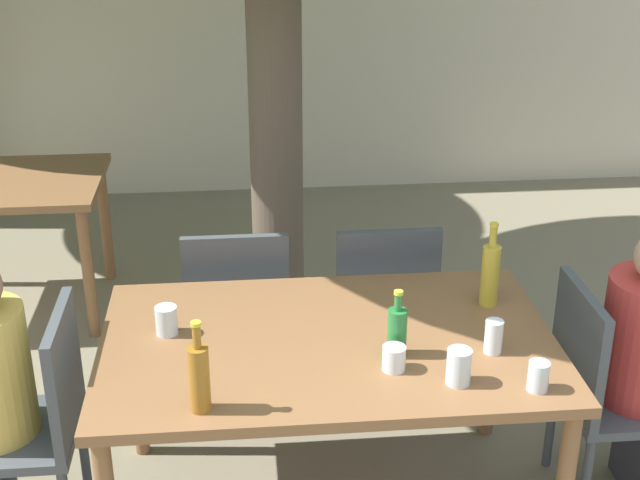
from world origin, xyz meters
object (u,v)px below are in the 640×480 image
green_bottle_2 (397,331)px  dining_table_front (328,357)px  patio_chair_3 (383,302)px  patio_chair_2 (237,308)px  drinking_glass_3 (394,358)px  dining_table_back (2,199)px  drinking_glass_2 (166,320)px  oil_cruet_1 (490,273)px  patio_chair_0 (37,415)px  amber_bottle_0 (199,376)px  drinking_glass_4 (459,367)px  patio_chair_1 (603,384)px  drinking_glass_0 (538,376)px  drinking_glass_1 (494,337)px

green_bottle_2 → dining_table_front: bearing=150.3°
dining_table_front → patio_chair_3: bearing=66.4°
patio_chair_2 → drinking_glass_3: size_ratio=10.52×
dining_table_back → drinking_glass_2: drinking_glass_2 is taller
dining_table_front → oil_cruet_1: bearing=18.3°
patio_chair_0 → dining_table_front: bearing=90.0°
patio_chair_0 → amber_bottle_0: amber_bottle_0 is taller
drinking_glass_4 → patio_chair_1: bearing=26.2°
amber_bottle_0 → oil_cruet_1: size_ratio=0.92×
patio_chair_3 → drinking_glass_0: size_ratio=9.02×
amber_bottle_0 → drinking_glass_3: (0.63, 0.17, -0.08)m
drinking_glass_2 → drinking_glass_4: bearing=-23.4°
patio_chair_0 → drinking_glass_3: bearing=80.0°
dining_table_back → patio_chair_1: (2.57, -1.80, -0.14)m
green_bottle_2 → drinking_glass_1: (0.33, -0.01, -0.03)m
patio_chair_2 → drinking_glass_0: (0.95, -1.11, 0.30)m
drinking_glass_1 → drinking_glass_2: bearing=168.2°
patio_chair_0 → drinking_glass_1: patio_chair_0 is taller
oil_cruet_1 → amber_bottle_0: bearing=-150.6°
patio_chair_0 → green_bottle_2: size_ratio=3.69×
dining_table_front → patio_chair_3: (0.32, 0.73, -0.18)m
oil_cruet_1 → dining_table_back: bearing=143.7°
patio_chair_0 → drinking_glass_4: 1.49m
drinking_glass_0 → drinking_glass_1: size_ratio=0.83×
patio_chair_2 → patio_chair_0: bearing=45.8°
patio_chair_0 → drinking_glass_0: 1.73m
patio_chair_2 → drinking_glass_4: size_ratio=7.38×
dining_table_front → patio_chair_2: patio_chair_2 is taller
dining_table_front → drinking_glass_4: (0.39, -0.32, 0.13)m
drinking_glass_0 → patio_chair_2: bearing=130.5°
oil_cruet_1 → patio_chair_1: bearing=-27.3°
dining_table_back → oil_cruet_1: 2.70m
dining_table_front → drinking_glass_0: (0.63, -0.38, 0.12)m
green_bottle_2 → drinking_glass_3: green_bottle_2 is taller
patio_chair_2 → green_bottle_2: (0.54, -0.86, 0.34)m
oil_cruet_1 → drinking_glass_4: (-0.24, -0.52, -0.07)m
amber_bottle_0 → drinking_glass_0: size_ratio=3.08×
drinking_glass_3 → patio_chair_2: bearing=118.5°
dining_table_front → patio_chair_2: 0.82m
patio_chair_3 → drinking_glass_1: (0.23, -0.87, 0.31)m
dining_table_back → drinking_glass_2: 1.97m
patio_chair_3 → drinking_glass_3: (-0.12, -0.95, 0.29)m
amber_bottle_0 → patio_chair_2: bearing=84.3°
dining_table_front → oil_cruet_1: size_ratio=4.83×
oil_cruet_1 → patio_chair_3: bearing=120.6°
drinking_glass_4 → dining_table_back: bearing=132.3°
amber_bottle_0 → drinking_glass_0: (1.06, 0.01, -0.07)m
drinking_glass_1 → patio_chair_3: bearing=104.9°
patio_chair_2 → drinking_glass_1: patio_chair_2 is taller
patio_chair_0 → patio_chair_1: 2.06m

